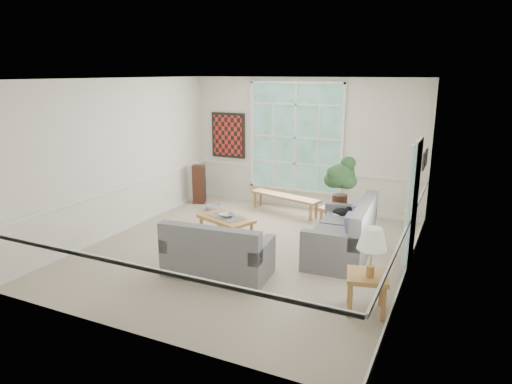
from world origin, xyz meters
TOP-DOWN VIEW (x-y plane):
  - floor at (0.00, 0.00)m, footprint 5.50×6.00m
  - ceiling at (0.00, 0.00)m, footprint 5.50×6.00m
  - wall_back at (0.00, 3.00)m, footprint 5.50×0.02m
  - wall_front at (0.00, -3.00)m, footprint 5.50×0.02m
  - wall_left at (-2.75, 0.00)m, footprint 0.02×6.00m
  - wall_right at (2.75, 0.00)m, footprint 0.02×6.00m
  - window_back at (-0.20, 2.96)m, footprint 2.30×0.08m
  - entry_door at (2.71, 0.60)m, footprint 0.08×0.90m
  - door_sidelight at (2.71, -0.03)m, footprint 0.08×0.26m
  - wall_art at (-1.95, 2.95)m, footprint 0.90×0.06m
  - wall_frame_near at (2.71, 1.75)m, footprint 0.04×0.26m
  - wall_frame_far at (2.71, 2.15)m, footprint 0.04×0.26m
  - loveseat_right at (1.59, 0.49)m, footprint 1.06×1.89m
  - loveseat_front at (0.03, -1.06)m, footprint 1.71×1.00m
  - coffee_table at (-0.65, 0.44)m, footprint 1.23×0.94m
  - pewter_bowl at (-0.63, 0.46)m, footprint 0.45×0.45m
  - window_bench at (-0.23, 2.41)m, footprint 1.78×0.76m
  - end_table at (1.21, 1.56)m, footprint 0.65×0.65m
  - houseplant at (1.26, 1.56)m, footprint 0.60×0.60m
  - side_table at (2.40, -1.25)m, footprint 0.64×0.64m
  - table_lamp at (2.44, -1.30)m, footprint 0.43×0.43m
  - pet_bed at (-1.77, 1.89)m, footprint 0.47×0.47m
  - floor_speaker at (-2.40, 2.27)m, footprint 0.36×0.32m
  - cat at (1.44, 1.13)m, footprint 0.43×0.35m

SIDE VIEW (x-z plane):
  - floor at x=0.00m, z-range -0.01..0.00m
  - pet_bed at x=-1.77m, z-range 0.00..0.12m
  - coffee_table at x=-0.65m, z-range 0.00..0.41m
  - window_bench at x=-0.23m, z-range 0.00..0.41m
  - side_table at x=2.40m, z-range 0.00..0.54m
  - end_table at x=1.21m, z-range 0.00..0.55m
  - loveseat_front at x=0.03m, z-range 0.00..0.88m
  - pewter_bowl at x=-0.63m, z-range 0.41..0.49m
  - floor_speaker at x=-2.40m, z-range 0.00..0.94m
  - loveseat_right at x=1.59m, z-range 0.00..0.99m
  - cat at x=1.44m, z-range 0.51..0.68m
  - table_lamp at x=2.44m, z-range 0.54..1.20m
  - entry_door at x=2.71m, z-range 0.00..2.10m
  - houseplant at x=1.26m, z-range 0.55..1.57m
  - door_sidelight at x=2.71m, z-range 0.20..2.10m
  - wall_back at x=0.00m, z-range 0.00..3.00m
  - wall_front at x=0.00m, z-range 0.00..3.00m
  - wall_left at x=-2.75m, z-range 0.00..3.00m
  - wall_right at x=2.75m, z-range 0.00..3.00m
  - wall_frame_near at x=2.71m, z-range 1.39..1.71m
  - wall_frame_far at x=2.71m, z-range 1.39..1.71m
  - wall_art at x=-1.95m, z-range 1.05..2.15m
  - window_back at x=-0.20m, z-range 0.45..2.85m
  - ceiling at x=0.00m, z-range 2.99..3.01m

